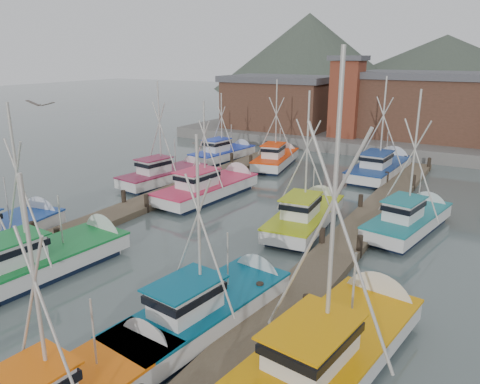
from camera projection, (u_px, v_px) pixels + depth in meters
The scene contains 20 objects.
ground at pixel (173, 260), 23.47m from camera, with size 260.00×260.00×0.00m, color #445150.
dock_left at pixel (125, 211), 30.13m from camera, with size 2.30×46.00×1.50m.
dock_right at pixel (334, 256), 23.39m from camera, with size 2.30×46.00×1.50m.
quay at pixel (371, 138), 53.96m from camera, with size 44.00×16.00×1.20m, color slate.
shed_left at pixel (279, 102), 56.54m from camera, with size 12.72×8.48×6.20m.
shed_center at pixel (431, 105), 49.91m from camera, with size 14.84×9.54×6.90m.
lookout_tower at pixel (347, 96), 50.20m from camera, with size 3.60×3.60×8.50m.
distant_hills at pixel (408, 90), 131.21m from camera, with size 175.00×140.00×42.00m.
boat_4 at pixel (45, 259), 21.95m from camera, with size 3.81×9.81×8.89m.
boat_5 at pixel (213, 306), 17.89m from camera, with size 3.68×8.73×8.06m.
boat_7 at pixel (336, 345), 15.47m from camera, with size 4.43×10.05×11.08m.
boat_8 at pixel (212, 187), 33.74m from camera, with size 3.73×9.54×7.71m.
boat_9 at pixel (308, 215), 27.95m from camera, with size 3.48×8.70×8.72m.
boat_10 at pixel (168, 174), 37.29m from camera, with size 3.61×8.42×8.61m.
boat_11 at pixel (411, 219), 27.23m from camera, with size 3.86×8.43×8.80m.
boat_12 at pixel (277, 158), 43.02m from camera, with size 3.90×8.47×8.45m.
boat_13 at pixel (382, 167), 39.66m from camera, with size 3.72×9.85×9.12m.
boat_14 at pixel (226, 153), 45.20m from camera, with size 3.33×8.14×7.04m.
gull_near at pixel (40, 104), 17.34m from camera, with size 1.54×0.61×0.24m.
gull_far at pixel (204, 146), 24.62m from camera, with size 1.55×0.65×0.24m.
Camera 1 is at (13.74, -16.90, 9.96)m, focal length 35.00 mm.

